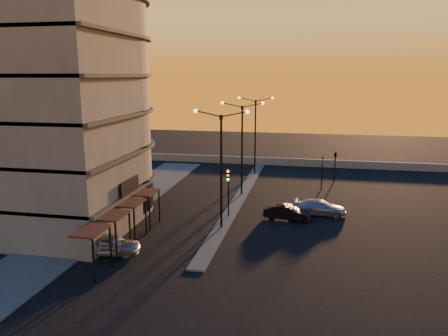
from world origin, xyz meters
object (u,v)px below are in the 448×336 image
Objects in this scene: traffic_light_main at (228,185)px; streetlamp_mid at (242,141)px; car_wagon at (320,207)px; car_hatchback at (109,244)px; car_sedan at (287,212)px.

streetlamp_mid is at bearing 90.00° from traffic_light_main.
streetlamp_mid is 10.37m from car_wagon.
traffic_light_main is at bearing 109.48° from car_wagon.
car_hatchback is 18.46m from car_wagon.
car_sedan is at bearing 126.68° from car_wagon.
traffic_light_main is 1.09× the size of car_sedan.
streetlamp_mid is at bearing 44.86° from car_sedan.
streetlamp_mid reaches higher than traffic_light_main.
traffic_light_main is 11.61m from car_hatchback.
car_sedan is at bearing 5.44° from traffic_light_main.
car_sedan is 0.86× the size of car_wagon.
car_hatchback reaches higher than car_sedan.
car_sedan is at bearing -58.72° from car_hatchback.
traffic_light_main is at bearing -90.00° from streetlamp_mid.
car_wagon is at bearing -31.65° from streetlamp_mid.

